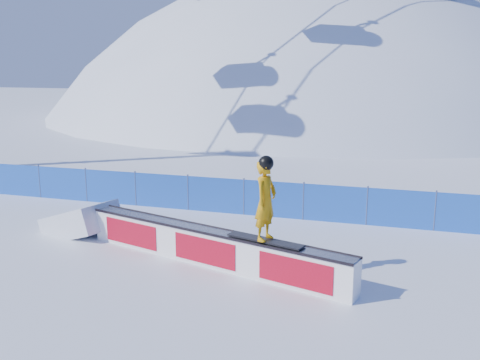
% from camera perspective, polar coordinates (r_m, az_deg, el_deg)
% --- Properties ---
extents(ground, '(160.00, 160.00, 0.00)m').
position_cam_1_polar(ground, '(15.21, -15.57, -7.16)').
color(ground, white).
rests_on(ground, ground).
extents(snow_hill, '(64.00, 64.00, 64.00)m').
position_cam_1_polar(snow_hill, '(59.22, 8.09, -10.54)').
color(snow_hill, white).
rests_on(snow_hill, ground).
extents(safety_fence, '(22.05, 0.05, 1.30)m').
position_cam_1_polar(safety_fence, '(18.82, -8.37, -1.17)').
color(safety_fence, blue).
rests_on(safety_fence, ground).
extents(rail_box, '(7.56, 2.72, 0.93)m').
position_cam_1_polar(rail_box, '(13.49, -3.18, -7.18)').
color(rail_box, white).
rests_on(rail_box, ground).
extents(snow_ramp, '(2.56, 1.99, 1.40)m').
position_cam_1_polar(snow_ramp, '(16.83, -16.53, -5.32)').
color(snow_ramp, white).
rests_on(snow_ramp, ground).
extents(snowboarder, '(1.95, 0.88, 2.01)m').
position_cam_1_polar(snowboarder, '(12.22, 2.75, -2.11)').
color(snowboarder, black).
rests_on(snowboarder, rail_box).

